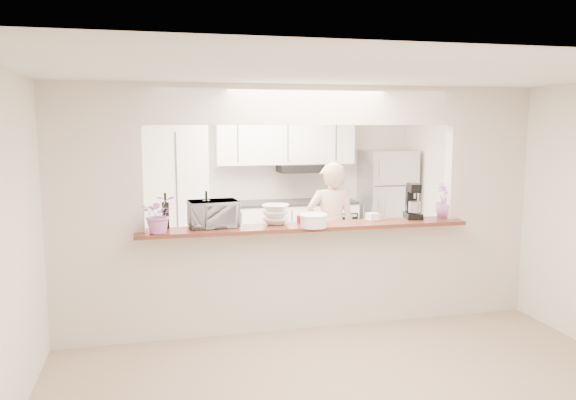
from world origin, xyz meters
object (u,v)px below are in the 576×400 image
object	(u,v)px
refrigerator	(387,204)
toaster_oven	(213,214)
person	(331,230)
stand_mixer	(413,203)

from	to	relation	value
refrigerator	toaster_oven	xyz separation A→B (m)	(-2.99, -2.60, 0.37)
person	toaster_oven	bearing A→B (deg)	39.18
stand_mixer	person	distance (m)	1.16
refrigerator	person	size ratio (longest dim) A/B	1.03
toaster_oven	person	distance (m)	1.79
refrigerator	person	world-z (taller)	refrigerator
refrigerator	stand_mixer	world-z (taller)	refrigerator
refrigerator	toaster_oven	bearing A→B (deg)	-138.95
toaster_oven	person	xyz separation A→B (m)	(1.51, 0.87, -0.40)
refrigerator	person	xyz separation A→B (m)	(-1.47, -1.73, -0.03)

